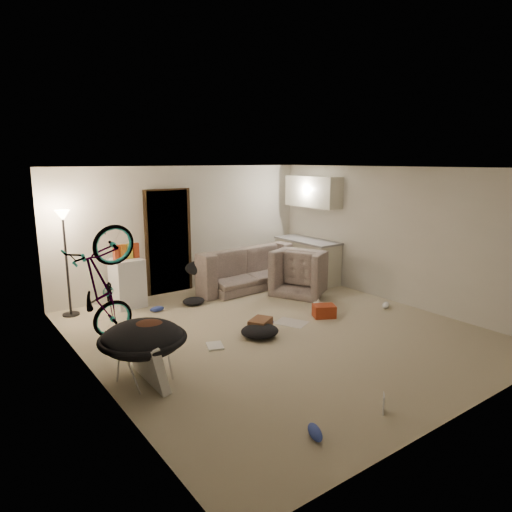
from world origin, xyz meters
TOP-DOWN VIEW (x-y plane):
  - floor at (0.00, 0.00)m, footprint 5.50×6.00m
  - ceiling at (0.00, 0.00)m, footprint 5.50×6.00m
  - wall_back at (0.00, 3.01)m, footprint 5.50×0.02m
  - wall_front at (0.00, -3.01)m, footprint 5.50×0.02m
  - wall_left at (-2.76, 0.00)m, footprint 0.02×6.00m
  - wall_right at (2.76, 0.00)m, footprint 0.02×6.00m
  - doorway at (-0.40, 2.97)m, footprint 0.85×0.10m
  - door_trim at (-0.40, 2.94)m, footprint 0.97×0.04m
  - floor_lamp at (-2.40, 2.65)m, footprint 0.28×0.28m
  - kitchen_counter at (2.43, 2.00)m, footprint 0.60×1.50m
  - counter_top at (2.43, 2.00)m, footprint 0.64×1.54m
  - kitchen_uppers at (2.56, 2.00)m, footprint 0.38×1.40m
  - sofa at (0.95, 2.45)m, footprint 2.26×1.00m
  - armchair at (1.81, 1.36)m, footprint 1.25×1.31m
  - bicycle at (-2.30, 1.12)m, footprint 1.81×0.88m
  - book_asset at (-0.60, -2.55)m, footprint 0.25×0.25m
  - mini_fridge at (-1.41, 2.55)m, footprint 0.54×0.54m
  - snack_box_0 at (-1.58, 2.55)m, footprint 0.11×0.09m
  - snack_box_1 at (-1.46, 2.55)m, footprint 0.11×0.08m
  - snack_box_2 at (-1.34, 2.55)m, footprint 0.10×0.07m
  - snack_box_3 at (-1.22, 2.55)m, footprint 0.10×0.07m
  - saucer_chair at (-2.30, -0.35)m, footprint 1.05×1.05m
  - hoodie at (-2.25, -0.38)m, footprint 0.54×0.48m
  - sofa_drape at (0.00, 2.45)m, footprint 0.63×0.55m
  - tv_box at (-2.30, -0.42)m, footprint 0.23×0.89m
  - drink_case_a at (-0.23, 0.11)m, footprint 0.46×0.42m
  - drink_case_b at (1.06, 0.04)m, footprint 0.44×0.41m
  - juicer at (1.14, 0.26)m, footprint 0.18×0.18m
  - newspaper at (0.43, 0.14)m, footprint 0.55×0.60m
  - book_blue at (0.08, 0.46)m, footprint 0.24×0.32m
  - book_white at (-1.09, 0.03)m, footprint 0.31×0.35m
  - shoe_0 at (-1.12, 1.96)m, footprint 0.26×0.12m
  - shoe_2 at (-1.43, -2.40)m, footprint 0.23×0.31m
  - shoe_4 at (2.30, -0.27)m, footprint 0.31×0.25m
  - clothes_lump_a at (-0.35, -0.04)m, footprint 0.70×0.65m
  - clothes_lump_b at (-0.41, 1.95)m, footprint 0.43×0.37m

SIDE VIEW (x-z plane):
  - floor at x=0.00m, z-range -0.02..0.00m
  - newspaper at x=0.43m, z-range 0.00..0.01m
  - book_asset at x=-0.60m, z-range 0.00..0.02m
  - book_white at x=-1.09m, z-range 0.00..0.03m
  - book_blue at x=0.08m, z-range 0.00..0.03m
  - shoe_0 at x=-1.12m, z-range 0.00..0.10m
  - shoe_4 at x=2.30m, z-range 0.00..0.11m
  - shoe_2 at x=-1.43m, z-range 0.00..0.11m
  - clothes_lump_b at x=-0.41m, z-range 0.00..0.13m
  - clothes_lump_a at x=-0.35m, z-range 0.00..0.19m
  - juicer at x=1.14m, z-range -0.02..0.23m
  - drink_case_b at x=1.06m, z-range 0.00..0.21m
  - drink_case_a at x=-0.23m, z-range 0.00..0.21m
  - tv_box at x=-2.30m, z-range 0.00..0.59m
  - sofa at x=0.95m, z-range 0.00..0.64m
  - armchair at x=1.81m, z-range 0.00..0.66m
  - kitchen_counter at x=2.43m, z-range 0.00..0.88m
  - mini_fridge at x=-1.41m, z-range 0.00..0.88m
  - saucer_chair at x=-2.30m, z-range 0.07..0.81m
  - bicycle at x=-2.30m, z-range -0.05..0.97m
  - sofa_drape at x=0.00m, z-range 0.40..0.68m
  - hoodie at x=-2.25m, z-range 0.54..0.76m
  - counter_top at x=2.43m, z-range 0.88..0.92m
  - snack_box_0 at x=-1.58m, z-range 0.85..1.15m
  - snack_box_1 at x=-1.46m, z-range 0.85..1.15m
  - snack_box_2 at x=-1.34m, z-range 0.85..1.15m
  - snack_box_3 at x=-1.22m, z-range 0.85..1.15m
  - doorway at x=-0.40m, z-range 0.00..2.04m
  - door_trim at x=-0.40m, z-range -0.03..2.07m
  - wall_back at x=0.00m, z-range 0.00..2.50m
  - wall_front at x=0.00m, z-range 0.00..2.50m
  - wall_left at x=-2.76m, z-range 0.00..2.50m
  - wall_right at x=2.76m, z-range 0.00..2.50m
  - floor_lamp at x=-2.40m, z-range 0.40..2.21m
  - kitchen_uppers at x=2.56m, z-range 1.62..2.27m
  - ceiling at x=0.00m, z-range 2.50..2.52m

